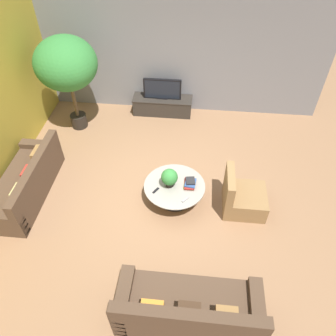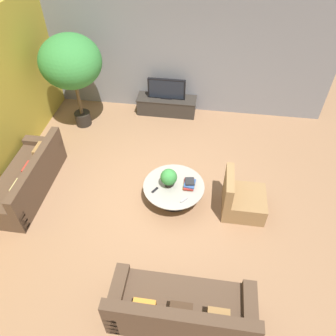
% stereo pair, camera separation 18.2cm
% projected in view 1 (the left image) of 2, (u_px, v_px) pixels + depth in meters
% --- Properties ---
extents(ground_plane, '(24.00, 24.00, 0.00)m').
position_uv_depth(ground_plane, '(159.00, 197.00, 6.63)').
color(ground_plane, '#8C6647').
extents(back_wall_stone, '(7.40, 0.12, 3.00)m').
position_uv_depth(back_wall_stone, '(174.00, 54.00, 7.90)').
color(back_wall_stone, slate).
rests_on(back_wall_stone, ground).
extents(media_console, '(1.53, 0.50, 0.45)m').
position_uv_depth(media_console, '(163.00, 105.00, 8.58)').
color(media_console, '#2D2823').
rests_on(media_console, ground).
extents(television, '(0.95, 0.13, 0.53)m').
position_uv_depth(television, '(162.00, 89.00, 8.24)').
color(television, black).
rests_on(television, media_console).
extents(coffee_table, '(1.19, 1.19, 0.40)m').
position_uv_depth(coffee_table, '(174.00, 189.00, 6.39)').
color(coffee_table, black).
rests_on(coffee_table, ground).
extents(couch_by_wall, '(0.84, 2.12, 0.84)m').
position_uv_depth(couch_by_wall, '(26.00, 183.00, 6.50)').
color(couch_by_wall, '#4C3828').
rests_on(couch_by_wall, ground).
extents(couch_near_entry, '(2.10, 0.84, 0.84)m').
position_uv_depth(couch_near_entry, '(189.00, 309.00, 4.73)').
color(couch_near_entry, '#4C3828').
rests_on(couch_near_entry, ground).
extents(armchair_wicker, '(0.80, 0.76, 0.86)m').
position_uv_depth(armchair_wicker, '(242.00, 198.00, 6.25)').
color(armchair_wicker, olive).
rests_on(armchair_wicker, ground).
extents(potted_palm_tall, '(1.38, 1.38, 2.28)m').
position_uv_depth(potted_palm_tall, '(66.00, 65.00, 7.16)').
color(potted_palm_tall, black).
rests_on(potted_palm_tall, ground).
extents(potted_plant_tabletop, '(0.32, 0.32, 0.40)m').
position_uv_depth(potted_plant_tabletop, '(169.00, 177.00, 6.14)').
color(potted_plant_tabletop, black).
rests_on(potted_plant_tabletop, coffee_table).
extents(book_stack, '(0.24, 0.30, 0.13)m').
position_uv_depth(book_stack, '(190.00, 183.00, 6.27)').
color(book_stack, gold).
rests_on(book_stack, coffee_table).
extents(remote_black, '(0.12, 0.16, 0.02)m').
position_uv_depth(remote_black, '(156.00, 190.00, 6.20)').
color(remote_black, black).
rests_on(remote_black, coffee_table).
extents(remote_silver, '(0.13, 0.15, 0.02)m').
position_uv_depth(remote_silver, '(185.00, 200.00, 6.04)').
color(remote_silver, gray).
rests_on(remote_silver, coffee_table).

